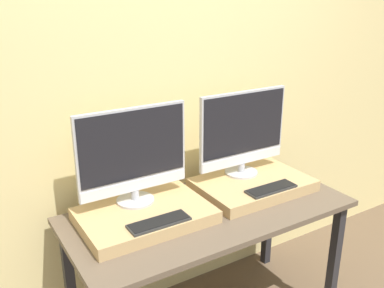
{
  "coord_description": "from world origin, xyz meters",
  "views": [
    {
      "loc": [
        -1.12,
        -1.31,
        1.83
      ],
      "look_at": [
        0.0,
        0.52,
        1.06
      ],
      "focal_mm": 40.0,
      "sensor_mm": 36.0,
      "label": 1
    }
  ],
  "objects_px": {
    "keyboard_left": "(159,222)",
    "keyboard_right": "(271,189)",
    "monitor_left": "(133,154)",
    "monitor_right": "(243,131)"
  },
  "relations": [
    {
      "from": "monitor_right",
      "to": "keyboard_right",
      "type": "bearing_deg",
      "value": -90.0
    },
    {
      "from": "monitor_left",
      "to": "keyboard_left",
      "type": "xyz_separation_m",
      "value": [
        0.0,
        -0.26,
        -0.25
      ]
    },
    {
      "from": "monitor_left",
      "to": "monitor_right",
      "type": "xyz_separation_m",
      "value": [
        0.68,
        0.0,
        0.0
      ]
    },
    {
      "from": "monitor_left",
      "to": "keyboard_left",
      "type": "bearing_deg",
      "value": -90.0
    },
    {
      "from": "monitor_left",
      "to": "keyboard_right",
      "type": "distance_m",
      "value": 0.77
    },
    {
      "from": "monitor_left",
      "to": "monitor_right",
      "type": "height_order",
      "value": "same"
    },
    {
      "from": "keyboard_left",
      "to": "monitor_right",
      "type": "xyz_separation_m",
      "value": [
        0.68,
        0.26,
        0.25
      ]
    },
    {
      "from": "monitor_left",
      "to": "keyboard_left",
      "type": "distance_m",
      "value": 0.36
    },
    {
      "from": "keyboard_left",
      "to": "keyboard_right",
      "type": "distance_m",
      "value": 0.68
    },
    {
      "from": "keyboard_left",
      "to": "monitor_right",
      "type": "bearing_deg",
      "value": 21.04
    }
  ]
}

